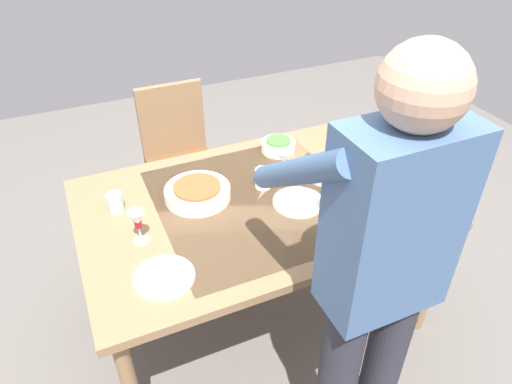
% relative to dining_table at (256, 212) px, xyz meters
% --- Properties ---
extents(ground_plane, '(6.00, 6.00, 0.00)m').
position_rel_dining_table_xyz_m(ground_plane, '(0.00, 0.00, -0.66)').
color(ground_plane, '#66605B').
extents(dining_table, '(1.58, 1.05, 0.72)m').
position_rel_dining_table_xyz_m(dining_table, '(0.00, 0.00, 0.00)').
color(dining_table, '#93704C').
rests_on(dining_table, ground_plane).
extents(chair_near, '(0.40, 0.40, 0.91)m').
position_rel_dining_table_xyz_m(chair_near, '(0.12, -0.90, -0.13)').
color(chair_near, brown).
rests_on(chair_near, ground_plane).
extents(person_server, '(0.42, 0.61, 1.69)m').
position_rel_dining_table_xyz_m(person_server, '(-0.06, 0.78, 0.30)').
color(person_server, '#2D2D38').
rests_on(person_server, ground_plane).
extents(wine_bottle, '(0.07, 0.07, 0.30)m').
position_rel_dining_table_xyz_m(wine_bottle, '(-0.41, 0.32, 0.17)').
color(wine_bottle, black).
rests_on(wine_bottle, dining_table).
extents(wine_glass_left, '(0.07, 0.07, 0.15)m').
position_rel_dining_table_xyz_m(wine_glass_left, '(0.54, 0.06, 0.17)').
color(wine_glass_left, white).
rests_on(wine_glass_left, dining_table).
extents(wine_glass_right, '(0.07, 0.07, 0.15)m').
position_rel_dining_table_xyz_m(wine_glass_right, '(-0.19, -0.11, 0.17)').
color(wine_glass_right, white).
rests_on(wine_glass_right, dining_table).
extents(water_cup_near_left, '(0.08, 0.08, 0.10)m').
position_rel_dining_table_xyz_m(water_cup_near_left, '(-0.35, -0.01, 0.12)').
color(water_cup_near_left, silver).
rests_on(water_cup_near_left, dining_table).
extents(water_cup_near_right, '(0.07, 0.07, 0.09)m').
position_rel_dining_table_xyz_m(water_cup_near_right, '(0.59, -0.19, 0.11)').
color(water_cup_near_right, silver).
rests_on(water_cup_near_right, dining_table).
extents(water_cup_far_left, '(0.08, 0.08, 0.10)m').
position_rel_dining_table_xyz_m(water_cup_far_left, '(-0.08, -0.09, 0.11)').
color(water_cup_far_left, silver).
rests_on(water_cup_far_left, dining_table).
extents(serving_bowl_pasta, '(0.30, 0.30, 0.07)m').
position_rel_dining_table_xyz_m(serving_bowl_pasta, '(0.23, -0.13, 0.10)').
color(serving_bowl_pasta, white).
rests_on(serving_bowl_pasta, dining_table).
extents(side_bowl_salad, '(0.18, 0.18, 0.07)m').
position_rel_dining_table_xyz_m(side_bowl_salad, '(-0.29, -0.36, 0.10)').
color(side_bowl_salad, white).
rests_on(side_bowl_salad, dining_table).
extents(dinner_plate_near, '(0.23, 0.23, 0.01)m').
position_rel_dining_table_xyz_m(dinner_plate_near, '(0.51, 0.30, 0.07)').
color(dinner_plate_near, white).
rests_on(dinner_plate_near, dining_table).
extents(dinner_plate_far, '(0.23, 0.23, 0.01)m').
position_rel_dining_table_xyz_m(dinner_plate_far, '(-0.17, 0.09, 0.07)').
color(dinner_plate_far, white).
rests_on(dinner_plate_far, dining_table).
extents(table_knife, '(0.05, 0.20, 0.00)m').
position_rel_dining_table_xyz_m(table_knife, '(-0.62, -0.28, 0.07)').
color(table_knife, silver).
rests_on(table_knife, dining_table).
extents(table_fork, '(0.05, 0.18, 0.00)m').
position_rel_dining_table_xyz_m(table_fork, '(-0.63, -0.02, 0.07)').
color(table_fork, silver).
rests_on(table_fork, dining_table).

